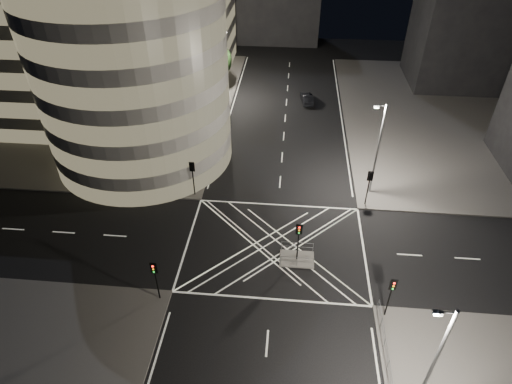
# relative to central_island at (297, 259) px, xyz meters

# --- Properties ---
(ground) EXTENTS (120.00, 120.00, 0.00)m
(ground) POSITION_rel_central_island_xyz_m (-2.00, 1.50, -0.07)
(ground) COLOR black
(ground) RESTS_ON ground
(sidewalk_far_left) EXTENTS (42.00, 42.00, 0.15)m
(sidewalk_far_left) POSITION_rel_central_island_xyz_m (-31.00, 28.50, 0.00)
(sidewalk_far_left) COLOR #595653
(sidewalk_far_left) RESTS_ON ground
(sidewalk_far_right) EXTENTS (42.00, 42.00, 0.15)m
(sidewalk_far_right) POSITION_rel_central_island_xyz_m (27.00, 28.50, 0.00)
(sidewalk_far_right) COLOR #595653
(sidewalk_far_right) RESTS_ON ground
(central_island) EXTENTS (3.00, 2.00, 0.15)m
(central_island) POSITION_rel_central_island_xyz_m (0.00, 0.00, 0.00)
(central_island) COLOR slate
(central_island) RESTS_ON ground
(office_tower_curved) EXTENTS (30.00, 29.00, 27.20)m
(office_tower_curved) POSITION_rel_central_island_xyz_m (-22.74, 20.24, 12.58)
(office_tower_curved) COLOR gray
(office_tower_curved) RESTS_ON sidewalk_far_left
(building_right_far) EXTENTS (14.00, 12.00, 15.00)m
(building_right_far) POSITION_rel_central_island_xyz_m (24.00, 41.50, 7.58)
(building_right_far) COLOR black
(building_right_far) RESTS_ON sidewalk_far_right
(tree_a) EXTENTS (4.65, 4.65, 6.80)m
(tree_a) POSITION_rel_central_island_xyz_m (-12.50, 10.50, 4.20)
(tree_a) COLOR black
(tree_a) RESTS_ON sidewalk_far_left
(tree_b) EXTENTS (4.34, 4.34, 6.97)m
(tree_b) POSITION_rel_central_island_xyz_m (-12.50, 16.50, 4.54)
(tree_b) COLOR black
(tree_b) RESTS_ON sidewalk_far_left
(tree_c) EXTENTS (4.43, 4.43, 7.36)m
(tree_c) POSITION_rel_central_island_xyz_m (-12.50, 22.50, 4.88)
(tree_c) COLOR black
(tree_c) RESTS_ON sidewalk_far_left
(tree_d) EXTENTS (4.83, 4.83, 8.30)m
(tree_d) POSITION_rel_central_island_xyz_m (-12.50, 28.50, 5.59)
(tree_d) COLOR black
(tree_d) RESTS_ON sidewalk_far_left
(tree_e) EXTENTS (4.30, 4.30, 7.14)m
(tree_e) POSITION_rel_central_island_xyz_m (-12.50, 34.50, 4.73)
(tree_e) COLOR black
(tree_e) RESTS_ON sidewalk_far_left
(traffic_signal_fl) EXTENTS (0.55, 0.22, 4.00)m
(traffic_signal_fl) POSITION_rel_central_island_xyz_m (-10.80, 8.30, 2.84)
(traffic_signal_fl) COLOR black
(traffic_signal_fl) RESTS_ON sidewalk_far_left
(traffic_signal_nl) EXTENTS (0.55, 0.22, 4.00)m
(traffic_signal_nl) POSITION_rel_central_island_xyz_m (-10.80, -5.30, 2.84)
(traffic_signal_nl) COLOR black
(traffic_signal_nl) RESTS_ON sidewalk_near_left
(traffic_signal_fr) EXTENTS (0.55, 0.22, 4.00)m
(traffic_signal_fr) POSITION_rel_central_island_xyz_m (6.80, 8.30, 2.84)
(traffic_signal_fr) COLOR black
(traffic_signal_fr) RESTS_ON sidewalk_far_right
(traffic_signal_nr) EXTENTS (0.55, 0.22, 4.00)m
(traffic_signal_nr) POSITION_rel_central_island_xyz_m (6.80, -5.30, 2.84)
(traffic_signal_nr) COLOR black
(traffic_signal_nr) RESTS_ON sidewalk_near_right
(traffic_signal_island) EXTENTS (0.55, 0.22, 4.00)m
(traffic_signal_island) POSITION_rel_central_island_xyz_m (0.00, 0.00, 2.84)
(traffic_signal_island) COLOR black
(traffic_signal_island) RESTS_ON central_island
(street_lamp_left_near) EXTENTS (1.25, 0.25, 10.00)m
(street_lamp_left_near) POSITION_rel_central_island_xyz_m (-11.44, 13.50, 5.47)
(street_lamp_left_near) COLOR slate
(street_lamp_left_near) RESTS_ON sidewalk_far_left
(street_lamp_left_far) EXTENTS (1.25, 0.25, 10.00)m
(street_lamp_left_far) POSITION_rel_central_island_xyz_m (-11.44, 31.50, 5.47)
(street_lamp_left_far) COLOR slate
(street_lamp_left_far) RESTS_ON sidewalk_far_left
(street_lamp_right_far) EXTENTS (1.25, 0.25, 10.00)m
(street_lamp_right_far) POSITION_rel_central_island_xyz_m (7.44, 10.50, 5.47)
(street_lamp_right_far) COLOR slate
(street_lamp_right_far) RESTS_ON sidewalk_far_right
(street_lamp_right_near) EXTENTS (1.25, 0.25, 10.00)m
(street_lamp_right_near) POSITION_rel_central_island_xyz_m (7.44, -12.50, 5.47)
(street_lamp_right_near) COLOR slate
(street_lamp_right_near) RESTS_ON sidewalk_near_right
(railing_near_right) EXTENTS (0.06, 11.70, 1.10)m
(railing_near_right) POSITION_rel_central_island_xyz_m (6.30, -10.65, 0.62)
(railing_near_right) COLOR slate
(railing_near_right) RESTS_ON sidewalk_near_right
(railing_island_south) EXTENTS (2.80, 0.06, 1.10)m
(railing_island_south) POSITION_rel_central_island_xyz_m (0.00, -0.90, 0.62)
(railing_island_south) COLOR slate
(railing_island_south) RESTS_ON central_island
(railing_island_north) EXTENTS (2.80, 0.06, 1.10)m
(railing_island_north) POSITION_rel_central_island_xyz_m (0.00, 0.90, 0.62)
(railing_island_north) COLOR slate
(railing_island_north) RESTS_ON central_island
(sedan) EXTENTS (2.04, 4.30, 1.36)m
(sedan) POSITION_rel_central_island_xyz_m (0.92, 31.61, 0.61)
(sedan) COLOR black
(sedan) RESTS_ON ground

